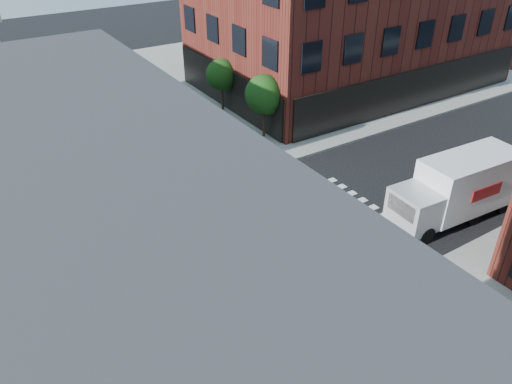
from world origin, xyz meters
The scene contains 8 objects.
ground centered at (0.00, 0.00, 0.00)m, with size 120.00×120.00×0.00m, color black.
sidewalk_ne centered at (21.00, 21.00, 0.07)m, with size 30.00×30.00×0.15m, color gray.
building_ne centered at (20.50, 16.00, 6.00)m, with size 25.00×16.00×12.00m, color #461611.
tree_near centered at (7.56, 9.98, 3.16)m, with size 2.69×2.69×4.49m.
tree_far centered at (7.56, 15.98, 2.87)m, with size 2.43×2.43×4.07m.
signal_pole centered at (-6.72, -6.68, 2.86)m, with size 1.29×1.24×4.60m.
box_truck centered at (10.67, -3.86, 1.84)m, with size 7.96×2.84×3.55m.
traffic_cone centered at (-5.70, -2.95, 0.31)m, with size 0.43×0.43×0.64m.
Camera 1 is at (-10.46, -17.10, 15.50)m, focal length 35.00 mm.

